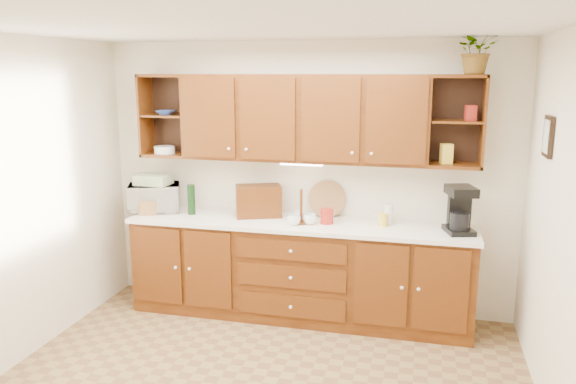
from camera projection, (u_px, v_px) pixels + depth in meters
The scene contains 25 objects.
ceiling at pixel (249, 25), 3.53m from camera, with size 4.00×4.00×0.00m, color white.
back_wall at pixel (306, 178), 5.46m from camera, with size 4.00×4.00×0.00m, color #ECE2C7.
left_wall at pixel (1, 207), 4.27m from camera, with size 3.50×3.50×0.00m, color #ECE2C7.
right_wall at pixel (573, 246), 3.33m from camera, with size 3.50×3.50×0.00m, color #ECE2C7.
base_cabinets at pixel (299, 271), 5.35m from camera, with size 3.20×0.60×0.90m, color #3D1706.
countertop at pixel (299, 224), 5.24m from camera, with size 3.24×0.64×0.04m, color white.
upper_cabinets at pixel (304, 118), 5.18m from camera, with size 3.20×0.33×0.80m.
undercabinet_light at pixel (301, 164), 5.22m from camera, with size 0.40×0.05×0.03m, color white.
framed_picture at pixel (548, 136), 4.07m from camera, with size 0.03×0.24×0.30m, color black.
wicker_basket at pixel (149, 206), 5.56m from camera, with size 0.26×0.26×0.14m, color #9D6D41.
microwave at pixel (154, 198), 5.61m from camera, with size 0.49×0.33×0.27m, color beige.
towel_stack at pixel (153, 180), 5.57m from camera, with size 0.33×0.24×0.10m, color #E8EB6E.
wine_bottle at pixel (191, 200), 5.48m from camera, with size 0.07×0.07×0.30m, color black.
woven_tray at pixel (327, 216), 5.42m from camera, with size 0.36×0.36×0.02m, color #9D6D41.
bread_box at pixel (258, 201), 5.42m from camera, with size 0.43×0.27×0.30m, color #3D1706.
mug_tree at pixel (301, 218), 5.16m from camera, with size 0.27×0.28×0.32m.
canister_red at pixel (327, 216), 5.16m from camera, with size 0.12×0.12×0.14m, color #A12217.
canister_white at pixel (388, 214), 5.15m from camera, with size 0.08×0.08×0.18m, color white.
canister_yellow at pixel (383, 220), 5.08m from camera, with size 0.09×0.09×0.11m, color yellow.
coffee_maker at pixel (460, 210), 4.86m from camera, with size 0.29×0.34×0.41m.
bowl_stack at pixel (166, 113), 5.46m from camera, with size 0.18×0.18×0.04m, color #294597.
plate_stack at pixel (165, 150), 5.55m from camera, with size 0.21×0.21×0.07m, color white.
pantry_box_yellow at pixel (446, 154), 4.92m from camera, with size 0.10×0.08×0.17m, color yellow.
pantry_box_red at pixel (471, 113), 4.80m from camera, with size 0.09×0.08×0.13m, color #A12217.
potted_plant at pixel (477, 50), 4.65m from camera, with size 0.36×0.31×0.39m, color #999999.
Camera 1 is at (1.12, -3.50, 2.31)m, focal length 35.00 mm.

